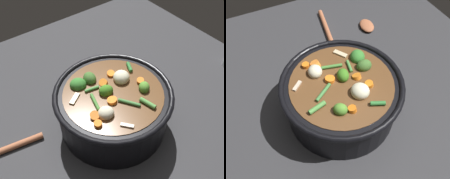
{
  "view_description": "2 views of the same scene",
  "coord_description": "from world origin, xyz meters",
  "views": [
    {
      "loc": [
        -0.27,
        -0.35,
        0.59
      ],
      "look_at": [
        0.01,
        0.01,
        0.12
      ],
      "focal_mm": 42.13,
      "sensor_mm": 36.0,
      "label": 1
    },
    {
      "loc": [
        0.31,
        -0.16,
        0.56
      ],
      "look_at": [
        0.01,
        -0.02,
        0.12
      ],
      "focal_mm": 38.03,
      "sensor_mm": 36.0,
      "label": 2
    }
  ],
  "objects": [
    {
      "name": "ground_plane",
      "position": [
        0.0,
        0.0,
        0.0
      ],
      "size": [
        1.1,
        1.1,
        0.0
      ],
      "primitive_type": "plane",
      "color": "#2D2D30"
    },
    {
      "name": "wooden_spoon",
      "position": [
        -0.29,
        0.17,
        0.01
      ],
      "size": [
        0.25,
        0.2,
        0.02
      ],
      "color": "#A25D3C",
      "rests_on": "ground_plane"
    },
    {
      "name": "cooking_pot",
      "position": [
        -0.0,
        0.0,
        0.07
      ],
      "size": [
        0.3,
        0.3,
        0.15
      ],
      "color": "black",
      "rests_on": "ground_plane"
    }
  ]
}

